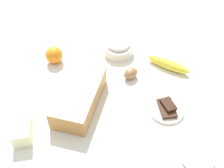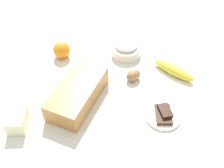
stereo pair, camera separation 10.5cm
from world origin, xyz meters
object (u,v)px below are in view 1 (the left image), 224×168
(flour_bowl, at_px, (118,47))
(banana, at_px, (168,64))
(butter_block, at_px, (22,132))
(egg_near_butter, at_px, (131,73))
(chocolate_plate, at_px, (167,109))
(loaf_pan, at_px, (80,96))
(sugar_bowl, at_px, (196,161))
(orange_fruit, at_px, (54,55))

(flour_bowl, bearing_deg, banana, -109.90)
(butter_block, bearing_deg, egg_near_butter, -47.12)
(egg_near_butter, bearing_deg, flour_bowl, 22.29)
(flour_bowl, bearing_deg, chocolate_plate, -147.16)
(egg_near_butter, bearing_deg, banana, -64.78)
(banana, height_order, egg_near_butter, egg_near_butter)
(loaf_pan, height_order, chocolate_plate, loaf_pan)
(loaf_pan, relative_size, chocolate_plate, 2.29)
(flour_bowl, bearing_deg, loaf_pan, 159.18)
(sugar_bowl, height_order, chocolate_plate, sugar_bowl)
(banana, bearing_deg, chocolate_plate, 176.16)
(sugar_bowl, bearing_deg, loaf_pan, 61.67)
(sugar_bowl, distance_m, chocolate_plate, 0.23)
(butter_block, bearing_deg, orange_fruit, -1.92)
(orange_fruit, bearing_deg, chocolate_plate, -115.83)
(chocolate_plate, bearing_deg, orange_fruit, 64.17)
(orange_fruit, xyz_separation_m, butter_block, (-0.39, 0.01, -0.01))
(loaf_pan, xyz_separation_m, banana, (0.23, -0.34, -0.02))
(loaf_pan, xyz_separation_m, chocolate_plate, (-0.00, -0.33, -0.03))
(flour_bowl, relative_size, sugar_bowl, 0.95)
(banana, height_order, chocolate_plate, banana)
(sugar_bowl, relative_size, egg_near_butter, 2.16)
(egg_near_butter, bearing_deg, orange_fruit, 78.57)
(orange_fruit, bearing_deg, egg_near_butter, -101.43)
(loaf_pan, relative_size, banana, 1.56)
(sugar_bowl, height_order, banana, sugar_bowl)
(banana, distance_m, butter_block, 0.65)
(sugar_bowl, distance_m, banana, 0.46)
(loaf_pan, xyz_separation_m, egg_near_butter, (0.16, -0.18, -0.02))
(orange_fruit, xyz_separation_m, chocolate_plate, (-0.23, -0.48, -0.03))
(sugar_bowl, xyz_separation_m, butter_block, (0.05, 0.57, 0.00))
(butter_block, relative_size, chocolate_plate, 0.69)
(chocolate_plate, bearing_deg, banana, -3.84)
(sugar_bowl, distance_m, orange_fruit, 0.72)
(banana, bearing_deg, butter_block, 128.18)
(loaf_pan, height_order, butter_block, loaf_pan)
(butter_block, bearing_deg, loaf_pan, -45.36)
(flour_bowl, distance_m, sugar_bowl, 0.60)
(banana, relative_size, egg_near_butter, 2.95)
(chocolate_plate, bearing_deg, egg_near_butter, 40.95)
(loaf_pan, distance_m, sugar_bowl, 0.46)
(sugar_bowl, relative_size, chocolate_plate, 1.07)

